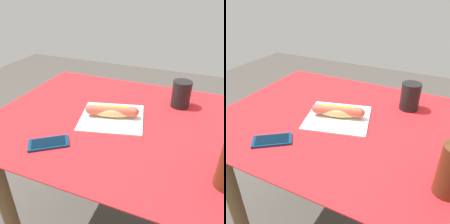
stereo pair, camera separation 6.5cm
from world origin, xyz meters
TOP-DOWN VIEW (x-y plane):
  - dining_table at (0.00, 0.00)m, footprint 1.15×0.86m
  - paper_wrapper at (-0.05, -0.01)m, footprint 0.32×0.31m
  - hot_dog at (-0.05, -0.00)m, footprint 0.22×0.10m
  - cell_phone at (-0.20, -0.27)m, footprint 0.16×0.14m
  - drinking_cup at (0.20, 0.22)m, footprint 0.09×0.09m

SIDE VIEW (x-z plane):
  - dining_table at x=0.00m, z-range 0.25..1.03m
  - paper_wrapper at x=-0.05m, z-range 0.78..0.79m
  - cell_phone at x=-0.20m, z-range 0.78..0.79m
  - hot_dog at x=-0.05m, z-range 0.79..0.84m
  - drinking_cup at x=0.20m, z-range 0.78..0.91m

